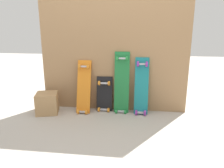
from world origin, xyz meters
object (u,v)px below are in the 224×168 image
skateboard_orange (84,89)px  skateboard_teal (141,88)px  skateboard_black (104,96)px  skateboard_green (122,85)px  wooden_crate (47,103)px

skateboard_orange → skateboard_teal: (0.81, 0.03, 0.03)m
skateboard_black → skateboard_teal: 0.54m
skateboard_green → skateboard_teal: size_ratio=1.10×
skateboard_green → skateboard_teal: bearing=-4.4°
skateboard_orange → skateboard_black: (0.28, 0.06, -0.11)m
skateboard_orange → wooden_crate: (-0.50, -0.13, -0.18)m
skateboard_orange → skateboard_green: size_ratio=0.86×
skateboard_teal → skateboard_black: bearing=176.5°
skateboard_orange → skateboard_black: skateboard_orange is taller
skateboard_black → wooden_crate: size_ratio=1.94×
skateboard_teal → wooden_crate: bearing=-172.9°
skateboard_black → skateboard_green: (0.25, -0.01, 0.18)m
skateboard_orange → wooden_crate: bearing=-165.3°
skateboard_black → skateboard_teal: skateboard_teal is taller
skateboard_green → wooden_crate: size_ratio=3.20×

